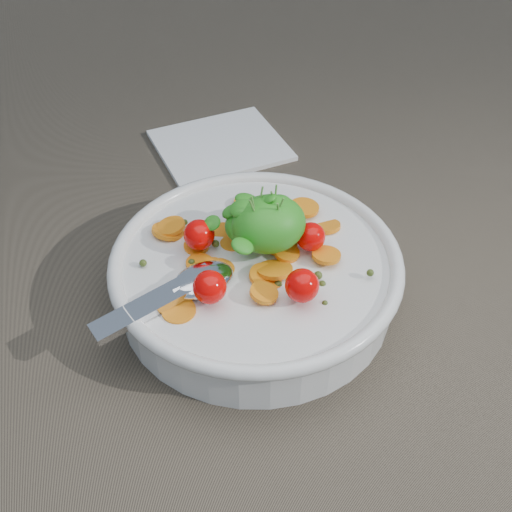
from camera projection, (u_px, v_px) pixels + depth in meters
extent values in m
plane|color=#6E614E|center=(273.00, 276.00, 0.65)|extent=(6.00, 6.00, 0.00)
cylinder|color=white|center=(256.00, 279.00, 0.61)|extent=(0.26, 0.26, 0.05)
torus|color=white|center=(256.00, 260.00, 0.60)|extent=(0.27, 0.27, 0.01)
cylinder|color=white|center=(256.00, 295.00, 0.63)|extent=(0.13, 0.13, 0.01)
cylinder|color=brown|center=(256.00, 279.00, 0.61)|extent=(0.24, 0.24, 0.04)
cylinder|color=orange|center=(253.00, 223.00, 0.64)|extent=(0.04, 0.04, 0.01)
cylinder|color=orange|center=(233.00, 244.00, 0.61)|extent=(0.03, 0.03, 0.01)
cylinder|color=orange|center=(304.00, 208.00, 0.64)|extent=(0.03, 0.03, 0.01)
cylinder|color=orange|center=(186.00, 288.00, 0.57)|extent=(0.03, 0.03, 0.01)
cylinder|color=orange|center=(287.00, 252.00, 0.60)|extent=(0.03, 0.03, 0.01)
cylinder|color=orange|center=(284.00, 229.00, 0.62)|extent=(0.04, 0.04, 0.01)
cylinder|color=orange|center=(280.00, 241.00, 0.61)|extent=(0.04, 0.04, 0.01)
cylinder|color=orange|center=(223.00, 236.00, 0.62)|extent=(0.04, 0.04, 0.01)
cylinder|color=orange|center=(264.00, 293.00, 0.55)|extent=(0.03, 0.03, 0.01)
cylinder|color=orange|center=(212.00, 272.00, 0.59)|extent=(0.03, 0.03, 0.01)
cylinder|color=orange|center=(200.00, 263.00, 0.59)|extent=(0.03, 0.03, 0.00)
cylinder|color=orange|center=(179.00, 311.00, 0.55)|extent=(0.04, 0.04, 0.01)
cylinder|color=orange|center=(275.00, 270.00, 0.58)|extent=(0.04, 0.04, 0.01)
cylinder|color=orange|center=(263.00, 239.00, 0.61)|extent=(0.04, 0.04, 0.01)
cylinder|color=orange|center=(220.00, 269.00, 0.59)|extent=(0.04, 0.04, 0.01)
cylinder|color=orange|center=(325.00, 226.00, 0.63)|extent=(0.04, 0.04, 0.01)
cylinder|color=orange|center=(171.00, 226.00, 0.62)|extent=(0.04, 0.04, 0.01)
cylinder|color=orange|center=(197.00, 245.00, 0.61)|extent=(0.03, 0.03, 0.01)
cylinder|color=orange|center=(246.00, 203.00, 0.66)|extent=(0.03, 0.03, 0.01)
cylinder|color=orange|center=(267.00, 277.00, 0.58)|extent=(0.05, 0.05, 0.01)
cylinder|color=orange|center=(326.00, 255.00, 0.59)|extent=(0.03, 0.03, 0.01)
cylinder|color=orange|center=(168.00, 231.00, 0.62)|extent=(0.04, 0.04, 0.02)
sphere|color=#3C4C19|center=(299.00, 235.00, 0.62)|extent=(0.01, 0.01, 0.01)
sphere|color=#3C4C19|center=(318.00, 275.00, 0.57)|extent=(0.01, 0.01, 0.01)
sphere|color=#3C4C19|center=(208.00, 226.00, 0.63)|extent=(0.01, 0.01, 0.01)
sphere|color=#3C4C19|center=(211.00, 297.00, 0.56)|extent=(0.01, 0.01, 0.01)
sphere|color=#3C4C19|center=(192.00, 262.00, 0.59)|extent=(0.01, 0.01, 0.01)
sphere|color=#3C4C19|center=(270.00, 292.00, 0.57)|extent=(0.01, 0.01, 0.01)
sphere|color=#3C4C19|center=(216.00, 244.00, 0.60)|extent=(0.01, 0.01, 0.01)
sphere|color=#3C4C19|center=(199.00, 243.00, 0.61)|extent=(0.01, 0.01, 0.01)
sphere|color=#3C4C19|center=(322.00, 284.00, 0.57)|extent=(0.01, 0.01, 0.01)
sphere|color=#3C4C19|center=(143.00, 263.00, 0.59)|extent=(0.01, 0.01, 0.01)
sphere|color=#3C4C19|center=(325.00, 303.00, 0.56)|extent=(0.01, 0.01, 0.01)
sphere|color=#3C4C19|center=(370.00, 273.00, 0.57)|extent=(0.01, 0.01, 0.01)
sphere|color=#3C4C19|center=(185.00, 222.00, 0.63)|extent=(0.01, 0.01, 0.01)
sphere|color=#3C4C19|center=(278.00, 285.00, 0.57)|extent=(0.01, 0.01, 0.01)
sphere|color=#3C4C19|center=(313.00, 227.00, 0.63)|extent=(0.01, 0.01, 0.01)
sphere|color=#3C4C19|center=(223.00, 286.00, 0.57)|extent=(0.01, 0.01, 0.01)
sphere|color=#D90403|center=(311.00, 237.00, 0.59)|extent=(0.03, 0.03, 0.03)
sphere|color=#D90403|center=(263.00, 210.00, 0.62)|extent=(0.03, 0.03, 0.03)
sphere|color=#D90403|center=(199.00, 235.00, 0.59)|extent=(0.03, 0.03, 0.03)
sphere|color=#D90403|center=(210.00, 287.00, 0.54)|extent=(0.03, 0.03, 0.03)
sphere|color=#D90403|center=(302.00, 286.00, 0.54)|extent=(0.03, 0.03, 0.03)
ellipsoid|color=#309621|center=(269.00, 224.00, 0.58)|extent=(0.07, 0.06, 0.05)
ellipsoid|color=#309621|center=(246.00, 226.00, 0.59)|extent=(0.04, 0.04, 0.03)
ellipsoid|color=#309621|center=(281.00, 221.00, 0.58)|extent=(0.03, 0.03, 0.02)
ellipsoid|color=#309621|center=(250.00, 211.00, 0.58)|extent=(0.02, 0.02, 0.02)
ellipsoid|color=#309621|center=(270.00, 212.00, 0.57)|extent=(0.03, 0.04, 0.03)
ellipsoid|color=#309621|center=(280.00, 205.00, 0.59)|extent=(0.03, 0.03, 0.02)
ellipsoid|color=#309621|center=(269.00, 199.00, 0.57)|extent=(0.02, 0.03, 0.02)
ellipsoid|color=#309621|center=(241.00, 208.00, 0.58)|extent=(0.03, 0.03, 0.02)
ellipsoid|color=#309621|center=(271.00, 223.00, 0.58)|extent=(0.02, 0.02, 0.01)
ellipsoid|color=#309621|center=(248.00, 226.00, 0.58)|extent=(0.03, 0.02, 0.02)
ellipsoid|color=#309621|center=(260.00, 212.00, 0.60)|extent=(0.02, 0.03, 0.02)
ellipsoid|color=#309621|center=(284.00, 223.00, 0.57)|extent=(0.02, 0.02, 0.02)
ellipsoid|color=#309621|center=(268.00, 212.00, 0.57)|extent=(0.03, 0.03, 0.02)
ellipsoid|color=#309621|center=(247.00, 200.00, 0.61)|extent=(0.03, 0.03, 0.02)
ellipsoid|color=#309621|center=(242.00, 246.00, 0.56)|extent=(0.03, 0.03, 0.02)
ellipsoid|color=#309621|center=(231.00, 212.00, 0.59)|extent=(0.02, 0.03, 0.03)
ellipsoid|color=#309621|center=(212.00, 223.00, 0.59)|extent=(0.02, 0.02, 0.02)
ellipsoid|color=#309621|center=(270.00, 220.00, 0.58)|extent=(0.03, 0.03, 0.01)
ellipsoid|color=#309621|center=(280.00, 201.00, 0.58)|extent=(0.02, 0.02, 0.01)
ellipsoid|color=#309621|center=(286.00, 214.00, 0.58)|extent=(0.03, 0.03, 0.02)
ellipsoid|color=#309621|center=(278.00, 218.00, 0.58)|extent=(0.02, 0.03, 0.01)
ellipsoid|color=#309621|center=(254.00, 207.00, 0.58)|extent=(0.03, 0.03, 0.02)
ellipsoid|color=#309621|center=(275.00, 210.00, 0.58)|extent=(0.04, 0.03, 0.03)
ellipsoid|color=#309621|center=(273.00, 208.00, 0.57)|extent=(0.04, 0.04, 0.03)
cylinder|color=#4C8C33|center=(258.00, 220.00, 0.57)|extent=(0.01, 0.01, 0.04)
cylinder|color=#4C8C33|center=(278.00, 217.00, 0.57)|extent=(0.01, 0.02, 0.04)
cylinder|color=#4C8C33|center=(257.00, 219.00, 0.57)|extent=(0.01, 0.01, 0.04)
cylinder|color=#4C8C33|center=(275.00, 217.00, 0.57)|extent=(0.01, 0.01, 0.04)
cylinder|color=#4C8C33|center=(274.00, 208.00, 0.58)|extent=(0.01, 0.01, 0.04)
cylinder|color=#4C8C33|center=(258.00, 210.00, 0.58)|extent=(0.01, 0.01, 0.04)
cylinder|color=#4C8C33|center=(277.00, 206.00, 0.58)|extent=(0.02, 0.01, 0.04)
ellipsoid|color=silver|center=(202.00, 280.00, 0.57)|extent=(0.07, 0.06, 0.02)
cube|color=silver|center=(155.00, 303.00, 0.55)|extent=(0.12, 0.06, 0.02)
cylinder|color=silver|center=(183.00, 288.00, 0.56)|extent=(0.02, 0.02, 0.01)
cube|color=white|center=(220.00, 145.00, 0.83)|extent=(0.17, 0.16, 0.01)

